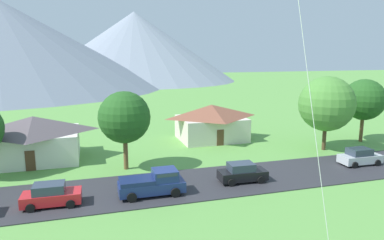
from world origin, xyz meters
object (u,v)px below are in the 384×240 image
Objects in this scene: house_left_center at (34,138)px; parked_car_black_mid_east at (242,173)px; tree_near_left at (124,117)px; parked_car_red_west_end at (51,195)px; tree_right_of_center at (327,104)px; tree_left_of_center at (364,100)px; pickup_truck_navy_west_side at (153,183)px; parked_car_silver_mid_west at (360,157)px; house_leftmost at (211,122)px.

house_left_center is 22.12m from parked_car_black_mid_east.
tree_near_left is 1.80× the size of parked_car_red_west_end.
parked_car_red_west_end is at bearing -178.02° from parked_car_black_mid_east.
house_left_center is 32.56m from tree_right_of_center.
house_left_center reaches higher than parked_car_black_mid_east.
tree_left_of_center is 30.80m from pickup_truck_navy_west_side.
parked_car_red_west_end is 1.00× the size of parked_car_black_mid_east.
parked_car_silver_mid_west is 0.81× the size of pickup_truck_navy_west_side.
house_leftmost reaches higher than parked_car_red_west_end.
parked_car_black_mid_east is (15.63, 0.54, 0.00)m from parked_car_red_west_end.
tree_near_left reaches higher than pickup_truck_navy_west_side.
tree_near_left is at bearing 144.92° from parked_car_black_mid_east.
house_left_center is 33.75m from parked_car_silver_mid_west.
house_left_center is 1.10× the size of tree_right_of_center.
parked_car_red_west_end is 15.64m from parked_car_black_mid_east.
parked_car_black_mid_east is at bearing -34.09° from house_left_center.
house_left_center is (-20.99, -3.24, 0.05)m from house_leftmost.
pickup_truck_navy_west_side is at bearing -79.43° from tree_near_left.
tree_near_left is at bearing -175.22° from tree_left_of_center.
tree_near_left is at bearing 166.37° from parked_car_silver_mid_west.
parked_car_black_mid_east is at bearing -175.57° from parked_car_silver_mid_west.
house_leftmost is at bearing 8.77° from house_left_center.
tree_left_of_center reaches higher than parked_car_silver_mid_west.
house_leftmost is at bearing 41.34° from parked_car_red_west_end.
house_leftmost is 21.24m from house_left_center.
house_leftmost is 18.17m from parked_car_silver_mid_west.
house_left_center is 13.27m from parked_car_red_west_end.
house_left_center is at bearing 128.12° from pickup_truck_navy_west_side.
parked_car_red_west_end is 0.82× the size of pickup_truck_navy_west_side.
parked_car_silver_mid_west is (10.76, -14.56, -1.54)m from house_leftmost.
parked_car_red_west_end is at bearing -131.27° from tree_near_left.
parked_car_black_mid_east is at bearing -152.79° from tree_right_of_center.
tree_near_left is 10.40m from parked_car_red_west_end.
parked_car_black_mid_east is 0.82× the size of pickup_truck_navy_west_side.
pickup_truck_navy_west_side reaches higher than parked_car_black_mid_east.
pickup_truck_navy_west_side is (-10.74, -16.30, -1.34)m from house_leftmost.
pickup_truck_navy_west_side reaches higher than parked_car_red_west_end.
tree_left_of_center is 1.89× the size of parked_car_red_west_end.
tree_near_left is 12.23m from parked_car_black_mid_east.
tree_left_of_center is at bearing -19.70° from house_leftmost.
tree_near_left is 0.96× the size of tree_left_of_center.
tree_right_of_center is at bearing -163.91° from tree_left_of_center.
tree_left_of_center is at bearing 23.60° from parked_car_black_mid_east.
house_leftmost is 1.03× the size of tree_right_of_center.
pickup_truck_navy_west_side is at bearing -175.36° from parked_car_silver_mid_west.
house_leftmost is 14.26m from tree_right_of_center.
parked_car_red_west_end is at bearing -78.43° from house_left_center.
tree_left_of_center reaches higher than house_left_center.
tree_right_of_center is at bearing 19.64° from pickup_truck_navy_west_side.
tree_near_left is 0.89× the size of tree_right_of_center.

